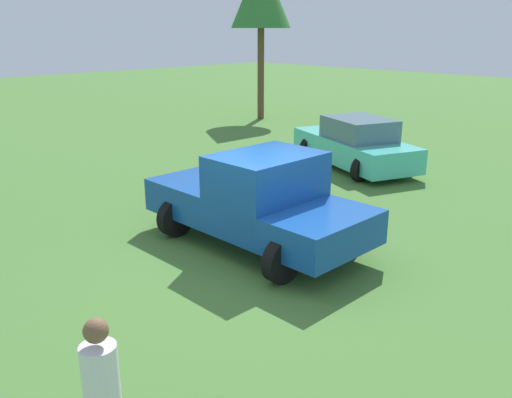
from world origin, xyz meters
name	(u,v)px	position (x,y,z in m)	size (l,w,h in m)	color
ground_plane	(255,260)	(0.00, 0.00, 0.00)	(80.00, 80.00, 0.00)	#477533
pickup_truck	(260,199)	(0.54, 0.40, 0.92)	(2.38, 4.44, 1.79)	black
sedan_far	(355,144)	(6.78, 2.70, 0.67)	(3.17, 4.67, 1.46)	black
person_visitor	(102,393)	(-4.31, -2.48, 0.92)	(0.44, 0.44, 1.64)	navy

